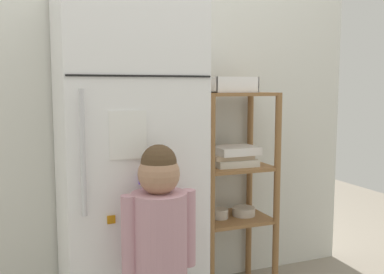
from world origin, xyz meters
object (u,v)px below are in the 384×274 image
at_px(pantry_shelf_unit, 233,173).
at_px(fruit_bin, 228,86).
at_px(child_standing, 159,238).
at_px(refrigerator, 126,160).

distance_m(pantry_shelf_unit, fruit_bin, 0.49).
xyz_separation_m(child_standing, fruit_bin, (0.57, 0.54, 0.60)).
relative_size(refrigerator, child_standing, 1.73).
bearing_deg(child_standing, refrigerator, 94.07).
bearing_deg(pantry_shelf_unit, fruit_bin, -151.80).
height_order(child_standing, fruit_bin, fruit_bin).
xyz_separation_m(refrigerator, fruit_bin, (0.60, 0.11, 0.35)).
height_order(refrigerator, fruit_bin, refrigerator).
height_order(refrigerator, child_standing, refrigerator).
bearing_deg(fruit_bin, child_standing, -136.66).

